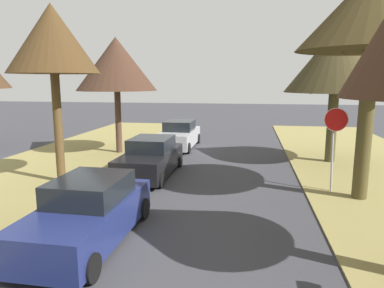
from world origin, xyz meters
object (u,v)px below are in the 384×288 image
at_px(street_tree_left_mid_b, 52,40).
at_px(parked_sedan_navy, 88,213).
at_px(parked_sedan_black, 151,158).
at_px(stop_sign_far, 335,131).
at_px(street_tree_left_far, 116,64).
at_px(parked_sedan_silver, 179,135).
at_px(street_tree_right_far, 336,60).
at_px(street_tree_right_mid_b, 375,10).

height_order(street_tree_left_mid_b, parked_sedan_navy, street_tree_left_mid_b).
xyz_separation_m(parked_sedan_navy, parked_sedan_black, (-0.20, 6.25, 0.00)).
distance_m(stop_sign_far, parked_sedan_black, 7.21).
distance_m(street_tree_left_mid_b, parked_sedan_black, 5.84).
xyz_separation_m(stop_sign_far, parked_sedan_navy, (-6.75, -5.05, -1.46)).
height_order(street_tree_left_far, parked_sedan_silver, street_tree_left_far).
distance_m(street_tree_right_far, parked_sedan_navy, 13.25).
relative_size(street_tree_right_mid_b, street_tree_right_far, 1.16).
xyz_separation_m(street_tree_right_mid_b, parked_sedan_silver, (-7.79, 8.16, -5.30)).
bearing_deg(street_tree_right_mid_b, stop_sign_far, 140.37).
height_order(parked_sedan_navy, parked_sedan_black, same).
xyz_separation_m(stop_sign_far, parked_sedan_black, (-6.96, 1.20, -1.46)).
height_order(stop_sign_far, street_tree_left_far, street_tree_left_far).
bearing_deg(parked_sedan_black, stop_sign_far, -9.81).
bearing_deg(street_tree_left_mid_b, street_tree_right_far, 25.55).
bearing_deg(stop_sign_far, parked_sedan_silver, 133.03).
bearing_deg(stop_sign_far, parked_sedan_navy, -143.24).
bearing_deg(parked_sedan_silver, street_tree_left_far, -143.96).
bearing_deg(stop_sign_far, street_tree_left_mid_b, -177.79).
distance_m(street_tree_right_far, street_tree_left_far, 10.91).
xyz_separation_m(street_tree_right_far, street_tree_left_far, (-10.90, 0.50, -0.09)).
height_order(street_tree_right_far, street_tree_left_far, street_tree_right_far).
height_order(street_tree_left_mid_b, parked_sedan_black, street_tree_left_mid_b).
distance_m(street_tree_left_mid_b, parked_sedan_navy, 7.38).
bearing_deg(parked_sedan_navy, street_tree_left_mid_b, 125.77).
relative_size(stop_sign_far, street_tree_left_mid_b, 0.45).
bearing_deg(parked_sedan_silver, street_tree_left_mid_b, -111.31).
bearing_deg(street_tree_left_mid_b, street_tree_right_mid_b, -1.29).
bearing_deg(street_tree_right_far, parked_sedan_black, -154.97).
height_order(street_tree_left_far, parked_sedan_black, street_tree_left_far).
bearing_deg(parked_sedan_black, street_tree_right_far, 25.03).
height_order(street_tree_right_far, parked_sedan_black, street_tree_right_far).
bearing_deg(stop_sign_far, street_tree_left_far, 151.47).
distance_m(street_tree_right_far, street_tree_left_mid_b, 12.28).
relative_size(street_tree_right_far, street_tree_left_far, 1.04).
bearing_deg(street_tree_right_far, parked_sedan_silver, 161.84).
bearing_deg(parked_sedan_black, street_tree_left_mid_b, -153.16).
relative_size(street_tree_right_far, street_tree_left_mid_b, 0.96).
height_order(street_tree_right_mid_b, parked_sedan_black, street_tree_right_mid_b).
xyz_separation_m(stop_sign_far, street_tree_right_far, (0.96, 4.90, 2.65)).
distance_m(parked_sedan_navy, parked_sedan_black, 6.25).
xyz_separation_m(stop_sign_far, street_tree_right_mid_b, (0.77, -0.63, 3.84)).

